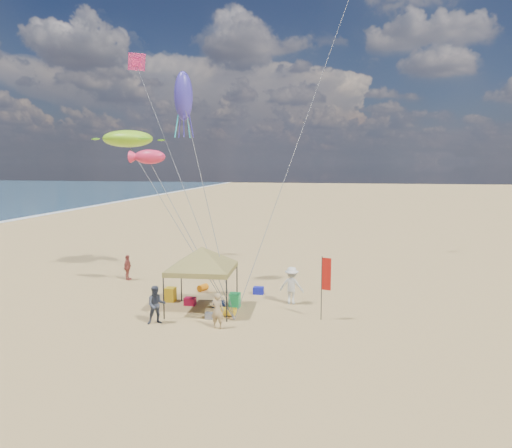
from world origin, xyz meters
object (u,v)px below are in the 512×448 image
at_px(cooler_blue, 258,291).
at_px(person_near_c, 292,285).
at_px(person_far_a, 128,267).
at_px(person_near_a, 217,311).
at_px(cooler_red, 190,301).
at_px(chair_yellow, 170,294).
at_px(canopy_tent, 202,249).
at_px(feather_flag, 325,278).
at_px(beach_cart, 226,311).
at_px(person_near_b, 156,305).
at_px(chair_green, 235,300).

relative_size(cooler_blue, person_near_c, 0.29).
bearing_deg(person_far_a, cooler_blue, -102.53).
bearing_deg(person_near_a, person_far_a, -43.27).
height_order(cooler_red, chair_yellow, chair_yellow).
xyz_separation_m(canopy_tent, cooler_blue, (2.08, 3.27, -2.75)).
distance_m(feather_flag, cooler_blue, 5.38).
relative_size(beach_cart, person_far_a, 0.60).
bearing_deg(canopy_tent, cooler_red, 140.35).
xyz_separation_m(canopy_tent, person_far_a, (-6.11, 4.87, -2.19)).
height_order(person_near_b, person_near_c, person_near_c).
bearing_deg(person_near_b, cooler_blue, 30.87).
xyz_separation_m(feather_flag, person_far_a, (-11.81, 5.18, -1.17)).
relative_size(feather_flag, chair_yellow, 4.08).
bearing_deg(chair_green, person_far_a, 151.29).
relative_size(cooler_blue, chair_green, 0.77).
xyz_separation_m(cooler_blue, beach_cart, (-0.80, -3.79, 0.01)).
height_order(canopy_tent, person_near_c, canopy_tent).
bearing_deg(cooler_red, person_near_c, 13.29).
height_order(feather_flag, chair_yellow, feather_flag).
bearing_deg(person_near_a, chair_green, -90.38).
height_order(cooler_red, beach_cart, cooler_red).
height_order(chair_green, person_near_a, person_near_a).
bearing_deg(canopy_tent, cooler_blue, 57.59).
height_order(canopy_tent, person_far_a, canopy_tent).
height_order(feather_flag, person_far_a, feather_flag).
bearing_deg(canopy_tent, person_near_b, -123.35).
distance_m(cooler_red, person_near_a, 3.71).
bearing_deg(chair_green, person_near_a, -90.74).
bearing_deg(person_near_b, person_near_a, -28.08).
height_order(chair_green, chair_yellow, same).
distance_m(feather_flag, cooler_red, 6.86).
distance_m(chair_green, chair_yellow, 3.42).
distance_m(cooler_blue, person_far_a, 8.36).
relative_size(canopy_tent, chair_green, 8.16).
height_order(feather_flag, person_near_c, feather_flag).
bearing_deg(chair_green, cooler_red, -178.37).
xyz_separation_m(cooler_blue, person_near_b, (-3.49, -5.41, 0.65)).
xyz_separation_m(canopy_tent, chair_green, (1.37, 0.77, -2.59)).
distance_m(cooler_blue, beach_cart, 3.87).
height_order(cooler_red, person_near_a, person_near_a).
bearing_deg(chair_green, person_near_b, -133.63).
distance_m(cooler_red, person_near_b, 2.98).
bearing_deg(chair_yellow, person_near_b, -79.23).
height_order(beach_cart, person_far_a, person_far_a).
bearing_deg(feather_flag, person_near_c, 128.28).
bearing_deg(beach_cart, chair_green, 85.93).
height_order(cooler_red, person_near_c, person_near_c).
xyz_separation_m(chair_green, person_near_b, (-2.78, -2.92, 0.49)).
distance_m(chair_yellow, person_near_a, 4.78).
height_order(cooler_red, cooler_blue, same).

